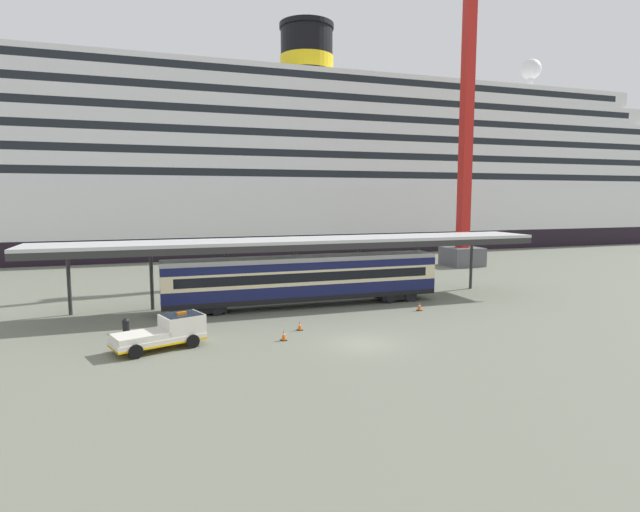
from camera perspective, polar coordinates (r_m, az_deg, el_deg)
name	(u,v)px	position (r m, az deg, el deg)	size (l,w,h in m)	color
ground_plane	(363,344)	(31.24, 4.86, -9.84)	(400.00, 400.00, 0.00)	slate
cruise_ship	(285,174)	(86.74, -3.91, 9.23)	(176.98, 22.46, 37.36)	black
platform_canopy	(303,242)	(41.21, -1.94, 1.56)	(41.26, 5.07, 5.50)	silver
train_carriage	(305,278)	(41.15, -1.74, -2.52)	(22.43, 2.81, 4.11)	black
service_truck	(167,331)	(31.52, -16.83, -8.09)	(5.58, 3.63, 2.02)	silver
traffic_cone_near	(284,335)	(31.87, -4.09, -8.86)	(0.36, 0.36, 0.70)	black
traffic_cone_mid	(419,306)	(40.64, 11.12, -5.58)	(0.36, 0.36, 0.70)	black
traffic_cone_far	(300,326)	(34.19, -2.28, -7.82)	(0.36, 0.36, 0.64)	black
dockside_crane	(470,117)	(68.99, 16.53, 14.74)	(12.43, 4.40, 61.22)	#595960
quay_bollard	(126,325)	(35.89, -20.99, -7.24)	(0.48, 0.48, 0.96)	black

